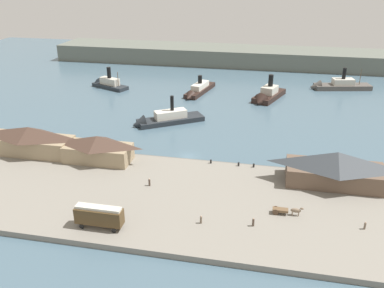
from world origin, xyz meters
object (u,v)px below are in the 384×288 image
street_tram (99,215)px  ferry_shed_central_terminal (30,140)px  ferry_shed_east_terminal (98,148)px  mooring_post_center_east (239,164)px  pedestrian_walking_west (149,182)px  mooring_post_west (211,161)px  pedestrian_by_tram (365,226)px  ferry_outer_harbor (267,96)px  ferry_shed_west_terminal (336,168)px  ferry_moored_east (162,120)px  mooring_post_center_west (254,165)px  ferry_near_quay (336,86)px  horse_cart (286,210)px  ferry_moored_west (198,90)px  ferry_departing_north (107,84)px  pedestrian_at_waters_edge (253,222)px  pedestrian_near_cart (201,220)px

street_tram → ferry_shed_central_terminal: bearing=138.7°
ferry_shed_east_terminal → mooring_post_center_east: (34.32, 4.08, -2.88)m
pedestrian_walking_west → mooring_post_west: size_ratio=1.98×
street_tram → pedestrian_by_tram: 48.91m
ferry_outer_harbor → pedestrian_by_tram: bearing=-75.4°
ferry_shed_east_terminal → ferry_shed_west_terminal: (55.93, -0.17, 0.55)m
ferry_outer_harbor → ferry_moored_east: ferry_outer_harbor is taller
mooring_post_center_west → ferry_shed_central_terminal: bearing=-176.4°
ferry_shed_west_terminal → ferry_near_quay: (9.54, 82.31, -3.65)m
ferry_outer_harbor → ferry_near_quay: (26.47, 19.98, -0.14)m
mooring_post_center_west → ferry_moored_east: bearing=138.7°
horse_cart → pedestrian_by_tram: (14.18, -2.02, -0.21)m
ferry_shed_central_terminal → ferry_near_quay: ferry_near_quay is taller
ferry_shed_west_terminal → ferry_moored_west: (-43.32, 64.74, -3.72)m
street_tram → ferry_departing_north: (-36.97, 92.18, -2.24)m
pedestrian_by_tram → mooring_post_center_west: 30.17m
pedestrian_walking_west → pedestrian_at_waters_edge: pedestrian_walking_west is taller
ferry_shed_central_terminal → ferry_moored_west: size_ratio=0.96×
ferry_near_quay → ferry_moored_east: (-57.84, -51.32, -0.15)m
mooring_post_center_east → ferry_near_quay: (31.15, 78.06, -0.22)m
ferry_shed_east_terminal → mooring_post_center_west: size_ratio=18.49×
mooring_post_center_west → ferry_outer_harbor: size_ratio=0.04×
ferry_shed_central_terminal → mooring_post_center_west: bearing=3.6°
mooring_post_center_east → ferry_near_quay: ferry_near_quay is taller
ferry_shed_west_terminal → pedestrian_at_waters_edge: (-16.50, -19.85, -3.10)m
ferry_shed_west_terminal → ferry_near_quay: size_ratio=0.87×
ferry_shed_east_terminal → pedestrian_near_cart: 36.56m
mooring_post_center_east → ferry_departing_north: bearing=133.9°
ferry_shed_east_terminal → mooring_post_west: size_ratio=18.49×
street_tram → mooring_post_west: bearing=62.3°
pedestrian_walking_west → pedestrian_near_cart: (13.69, -11.63, -0.05)m
ferry_outer_harbor → street_tram: bearing=-107.2°
horse_cart → pedestrian_at_waters_edge: (-6.01, -5.19, -0.14)m
pedestrian_walking_west → ferry_moored_west: (-3.44, 74.05, -0.65)m
ferry_outer_harbor → ferry_moored_west: size_ratio=0.89×
mooring_post_center_west → ferry_moored_west: size_ratio=0.04×
ferry_shed_west_terminal → pedestrian_at_waters_edge: size_ratio=12.48×
pedestrian_by_tram → ferry_moored_west: (-47.00, 81.43, -0.55)m
pedestrian_near_cart → ferry_departing_north: size_ratio=0.09×
mooring_post_west → ferry_departing_north: 81.44m
pedestrian_by_tram → ferry_outer_harbor: size_ratio=0.08×
pedestrian_at_waters_edge → ferry_outer_harbor: size_ratio=0.08×
ferry_shed_central_terminal → mooring_post_center_east: ferry_shed_central_terminal is taller
ferry_moored_east → pedestrian_walking_west: bearing=-78.2°
mooring_post_west → ferry_departing_north: (-52.88, 61.93, -0.12)m
ferry_shed_west_terminal → pedestrian_near_cart: ferry_shed_west_terminal is taller
pedestrian_at_waters_edge → ferry_moored_east: bearing=122.0°
ferry_shed_central_terminal → ferry_moored_west: ferry_shed_central_terminal is taller
pedestrian_at_waters_edge → mooring_post_center_west: size_ratio=1.91×
pedestrian_walking_west → mooring_post_center_west: bearing=31.9°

